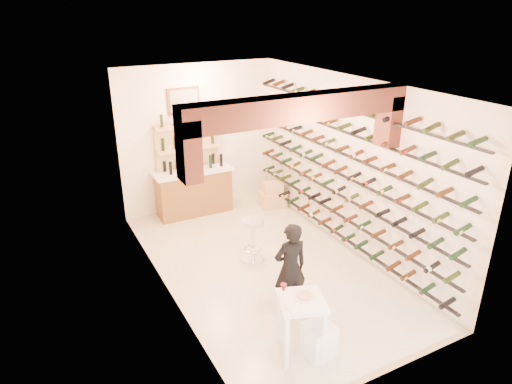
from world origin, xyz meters
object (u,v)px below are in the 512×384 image
wine_rack (339,170)px  chrome_barstool (253,237)px  crate_lower (273,200)px  person (290,268)px  white_stool (319,340)px  back_counter (194,191)px  tasting_table (301,309)px

wine_rack → chrome_barstool: size_ratio=7.09×
crate_lower → chrome_barstool: bearing=-128.4°
person → white_stool: bearing=84.1°
back_counter → crate_lower: (1.70, -0.52, -0.36)m
wine_rack → crate_lower: wine_rack is taller
wine_rack → person: size_ratio=3.92×
wine_rack → crate_lower: bearing=93.5°
chrome_barstool → crate_lower: (1.49, 1.89, -0.30)m
person → chrome_barstool: person is taller
back_counter → chrome_barstool: size_ratio=2.11×
back_counter → person: size_ratio=1.17×
wine_rack → person: (-1.81, -1.30, -0.82)m
crate_lower → wine_rack: bearing=-86.5°
back_counter → white_stool: size_ratio=3.69×
wine_rack → chrome_barstool: 1.97m
tasting_table → chrome_barstool: 2.49m
tasting_table → wine_rack: bearing=64.1°
tasting_table → white_stool: size_ratio=2.25×
white_stool → wine_rack: bearing=49.5°
person → crate_lower: size_ratio=2.55×
back_counter → chrome_barstool: 2.42m
white_stool → crate_lower: white_stool is taller
tasting_table → chrome_barstool: size_ratio=1.29×
white_stool → chrome_barstool: 2.58m
wine_rack → back_counter: (-1.83, 2.65, -1.02)m
crate_lower → person: bearing=-116.1°
back_counter → white_stool: back_counter is taller
back_counter → chrome_barstool: bearing=-85.1°
wine_rack → back_counter: 3.38m
chrome_barstool → crate_lower: 2.42m
chrome_barstool → white_stool: bearing=-97.8°
tasting_table → chrome_barstool: bearing=96.2°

